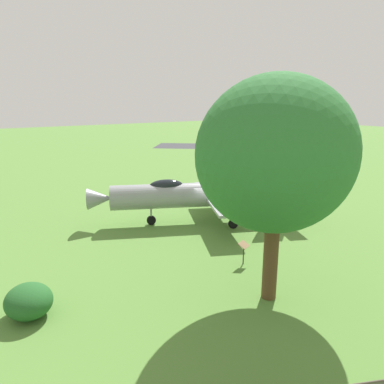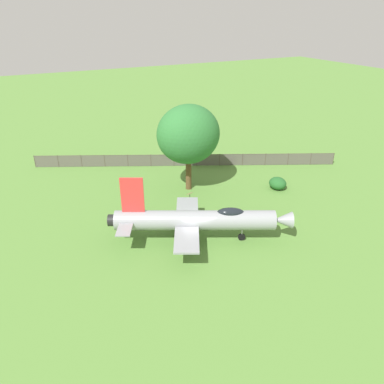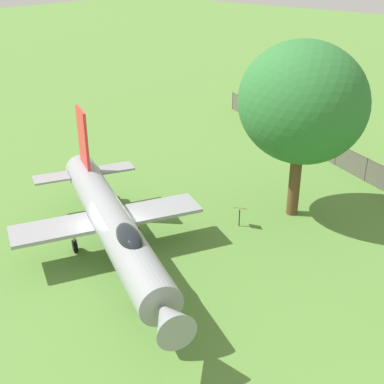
% 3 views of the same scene
% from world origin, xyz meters
% --- Properties ---
extents(ground_plane, '(200.00, 200.00, 0.00)m').
position_xyz_m(ground_plane, '(0.00, 0.00, 0.00)').
color(ground_plane, '#568438').
extents(display_jet, '(13.80, 9.12, 5.65)m').
position_xyz_m(display_jet, '(0.32, -0.16, 1.96)').
color(display_jet, gray).
rests_on(display_jet, ground_plane).
extents(shade_tree, '(6.46, 5.64, 8.98)m').
position_xyz_m(shade_tree, '(3.89, 9.04, 5.97)').
color(shade_tree, brown).
rests_on(shade_tree, ground_plane).
extents(perimeter_fence, '(32.86, 15.64, 1.50)m').
position_xyz_m(perimeter_fence, '(6.37, 14.93, 0.80)').
color(perimeter_fence, '#4C4238').
rests_on(perimeter_fence, ground_plane).
extents(shrub_near_fence, '(1.73, 1.93, 1.27)m').
position_xyz_m(shrub_near_fence, '(12.30, 4.74, 0.63)').
color(shrub_near_fence, '#235B26').
rests_on(shrub_near_fence, ground_plane).
extents(info_plaque, '(0.70, 0.58, 1.14)m').
position_xyz_m(info_plaque, '(2.57, 6.10, 0.85)').
color(info_plaque, '#333333').
rests_on(info_plaque, ground_plane).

